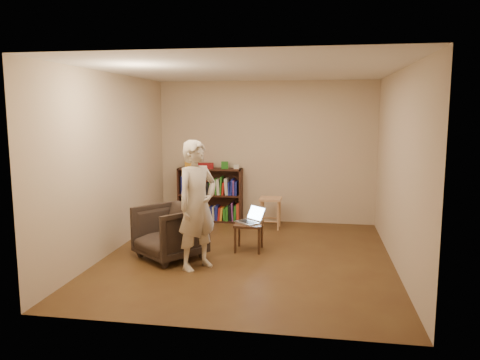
% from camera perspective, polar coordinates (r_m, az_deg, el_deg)
% --- Properties ---
extents(floor, '(4.50, 4.50, 0.00)m').
position_cam_1_polar(floor, '(6.73, 0.92, -9.39)').
color(floor, '#462A16').
rests_on(floor, ground).
extents(ceiling, '(4.50, 4.50, 0.00)m').
position_cam_1_polar(ceiling, '(6.43, 0.97, 13.25)').
color(ceiling, white).
rests_on(ceiling, wall_back).
extents(wall_back, '(4.00, 0.00, 4.00)m').
position_cam_1_polar(wall_back, '(8.67, 3.16, 3.40)').
color(wall_back, '#C5B595').
rests_on(wall_back, floor).
extents(wall_left, '(0.00, 4.50, 4.50)m').
position_cam_1_polar(wall_left, '(7.03, -15.40, 1.93)').
color(wall_left, '#C5B595').
rests_on(wall_left, floor).
extents(wall_right, '(0.00, 4.50, 4.50)m').
position_cam_1_polar(wall_right, '(6.47, 18.76, 1.24)').
color(wall_right, '#C5B595').
rests_on(wall_right, floor).
extents(bookshelf, '(1.20, 0.30, 1.00)m').
position_cam_1_polar(bookshelf, '(8.81, -3.63, -2.18)').
color(bookshelf, black).
rests_on(bookshelf, floor).
extents(box_yellow, '(0.24, 0.19, 0.18)m').
position_cam_1_polar(box_yellow, '(8.80, -5.86, 2.08)').
color(box_yellow, gold).
rests_on(box_yellow, bookshelf).
extents(red_cloth, '(0.32, 0.26, 0.10)m').
position_cam_1_polar(red_cloth, '(8.70, -4.21, 1.74)').
color(red_cloth, maroon).
rests_on(red_cloth, bookshelf).
extents(box_green, '(0.15, 0.15, 0.13)m').
position_cam_1_polar(box_green, '(8.65, -1.88, 1.82)').
color(box_green, '#236E1D').
rests_on(box_green, bookshelf).
extents(box_white, '(0.10, 0.10, 0.08)m').
position_cam_1_polar(box_white, '(8.63, -0.43, 1.64)').
color(box_white, beige).
rests_on(box_white, bookshelf).
extents(stool, '(0.38, 0.38, 0.55)m').
position_cam_1_polar(stool, '(8.26, 3.74, -2.89)').
color(stool, tan).
rests_on(stool, floor).
extents(armchair, '(1.14, 1.14, 0.75)m').
position_cam_1_polar(armchair, '(6.67, -8.57, -6.30)').
color(armchair, '#2E261E').
rests_on(armchair, floor).
extents(side_table, '(0.40, 0.40, 0.41)m').
position_cam_1_polar(side_table, '(6.96, 1.08, -5.85)').
color(side_table, black).
rests_on(side_table, floor).
extents(laptop, '(0.49, 0.49, 0.23)m').
position_cam_1_polar(laptop, '(6.99, 1.34, -4.73)').
color(laptop, silver).
rests_on(laptop, side_table).
extents(person, '(0.69, 0.74, 1.69)m').
position_cam_1_polar(person, '(6.10, -5.24, -3.08)').
color(person, beige).
rests_on(person, floor).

